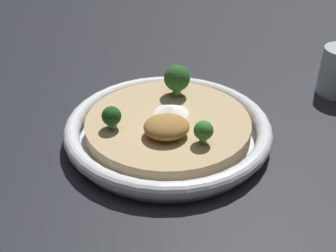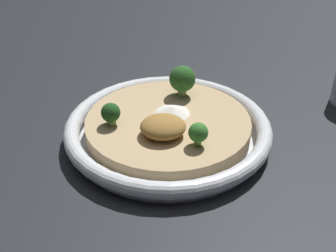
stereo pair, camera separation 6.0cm
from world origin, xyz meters
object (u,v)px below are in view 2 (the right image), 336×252
(broccoli_front, at_px, (198,133))
(broccoli_front_left, at_px, (111,113))
(broccoli_back, at_px, (182,79))
(risotto_bowl, at_px, (168,128))

(broccoli_front, xyz_separation_m, broccoli_front_left, (-0.12, 0.05, -0.00))
(broccoli_front, xyz_separation_m, broccoli_back, (-0.01, 0.14, 0.01))
(broccoli_front, relative_size, broccoli_back, 0.67)
(broccoli_front, height_order, broccoli_front_left, same)
(broccoli_front_left, bearing_deg, broccoli_back, 38.40)
(risotto_bowl, xyz_separation_m, broccoli_front, (0.04, -0.07, 0.03))
(risotto_bowl, relative_size, broccoli_front, 9.20)
(risotto_bowl, distance_m, broccoli_front, 0.08)
(broccoli_front_left, height_order, broccoli_back, broccoli_back)
(risotto_bowl, bearing_deg, broccoli_front, -60.23)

